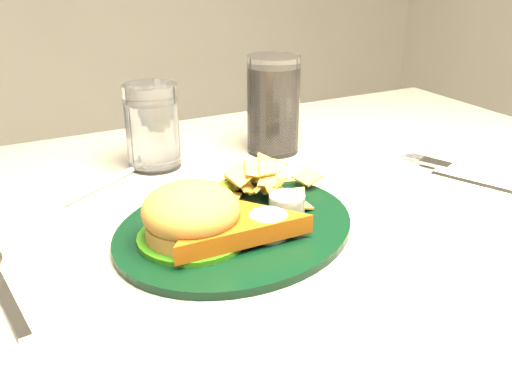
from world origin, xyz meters
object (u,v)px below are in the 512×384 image
water_glass (152,126)px  cola_glass (273,105)px  dinner_plate (235,205)px  fork_napkin (476,184)px

water_glass → cola_glass: 0.18m
cola_glass → dinner_plate: bearing=-128.0°
water_glass → fork_napkin: bearing=-38.1°
dinner_plate → cola_glass: cola_glass is taller
dinner_plate → fork_napkin: dinner_plate is taller
dinner_plate → water_glass: water_glass is taller
dinner_plate → water_glass: (-0.02, 0.23, 0.03)m
dinner_plate → cola_glass: 0.27m
water_glass → cola_glass: cola_glass is taller
cola_glass → fork_napkin: 0.30m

